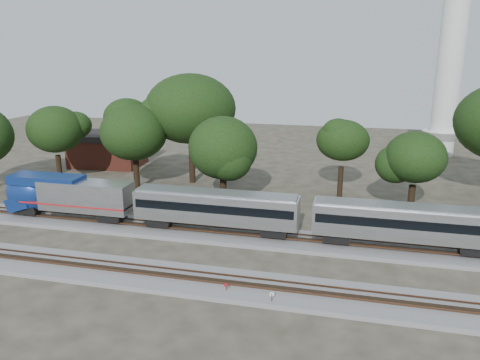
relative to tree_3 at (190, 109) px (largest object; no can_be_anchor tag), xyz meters
name	(u,v)px	position (x,y,z in m)	size (l,w,h in m)	color
ground	(214,262)	(10.48, -24.24, -10.37)	(160.00, 160.00, 0.00)	#383328
track_far	(231,235)	(10.48, -18.24, -10.16)	(160.00, 5.00, 0.73)	slate
track_near	(199,281)	(10.48, -28.24, -10.16)	(160.00, 5.00, 0.73)	slate
switch_stand_red	(226,288)	(13.06, -29.52, -9.72)	(0.30, 0.16, 1.01)	#512D19
switch_stand_white	(272,297)	(16.71, -30.26, -9.63)	(0.36, 0.13, 1.16)	#512D19
switch_lever	(258,301)	(15.62, -29.98, -10.22)	(0.50, 0.30, 0.30)	#512D19
brick_building	(108,149)	(-16.65, 6.43, -7.72)	(11.50, 8.54, 5.26)	brown
tree_1	(55,130)	(-17.48, -5.46, -2.65)	(7.86, 7.86, 11.08)	black
tree_2	(134,133)	(-5.92, -5.35, -2.61)	(7.90, 7.90, 11.14)	black
tree_3	(190,109)	(0.00, 0.00, 0.00)	(10.55, 10.55, 14.87)	black
tree_4	(223,148)	(7.08, -8.98, -3.29)	(7.22, 7.22, 10.18)	black
tree_5	(343,141)	(20.52, -1.98, -3.10)	(7.41, 7.41, 10.45)	black
tree_6	(415,157)	(28.43, -7.92, -3.49)	(7.02, 7.02, 9.89)	black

